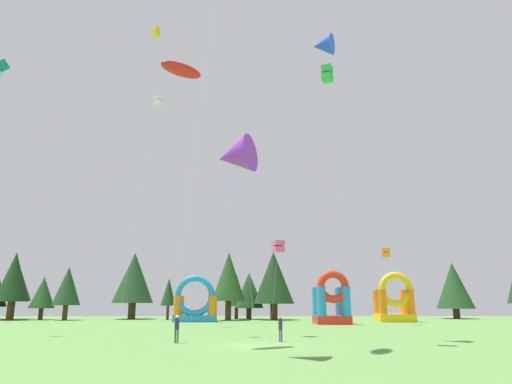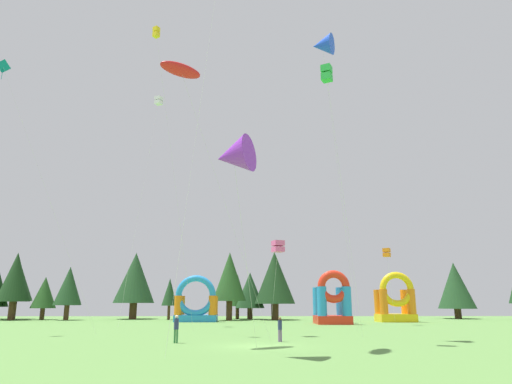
% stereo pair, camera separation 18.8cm
% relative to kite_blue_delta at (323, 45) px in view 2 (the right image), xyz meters
% --- Properties ---
extents(ground_plane, '(120.00, 120.00, 0.00)m').
position_rel_kite_blue_delta_xyz_m(ground_plane, '(-5.51, -5.00, -23.55)').
color(ground_plane, '#5B8C42').
extents(kite_blue_delta, '(4.73, 8.98, 24.52)m').
position_rel_kite_blue_delta_xyz_m(kite_blue_delta, '(0.00, 0.00, 0.00)').
color(kite_blue_delta, blue).
rests_on(kite_blue_delta, ground_plane).
extents(kite_green_box, '(3.59, 6.64, 19.63)m').
position_rel_kite_blue_delta_xyz_m(kite_green_box, '(-0.41, -3.60, -4.57)').
color(kite_green_box, green).
rests_on(kite_green_box, ground_plane).
extents(kite_purple_delta, '(2.72, 4.77, 11.57)m').
position_rel_kite_blue_delta_xyz_m(kite_purple_delta, '(-6.97, -10.27, -13.12)').
color(kite_purple_delta, purple).
rests_on(kite_purple_delta, ground_plane).
extents(kite_white_box, '(2.54, 4.76, 27.69)m').
position_rel_kite_blue_delta_xyz_m(kite_white_box, '(-17.54, 18.87, 3.55)').
color(kite_white_box, white).
rests_on(kite_white_box, ground_plane).
extents(kite_red_parafoil, '(8.07, 6.29, 19.06)m').
position_rel_kite_blue_delta_xyz_m(kite_red_parafoil, '(-10.98, -4.77, -4.98)').
color(kite_red_parafoil, red).
rests_on(kite_red_parafoil, ground_plane).
extents(kite_orange_box, '(1.44, 1.94, 8.94)m').
position_rel_kite_blue_delta_xyz_m(kite_orange_box, '(10.51, 20.87, -15.13)').
color(kite_orange_box, orange).
rests_on(kite_orange_box, ground_plane).
extents(kite_yellow_box, '(4.01, 6.32, 27.87)m').
position_rel_kite_blue_delta_xyz_m(kite_yellow_box, '(-14.90, 4.24, 3.58)').
color(kite_yellow_box, yellow).
rests_on(kite_yellow_box, ground_plane).
extents(kite_pink_box, '(1.20, 2.14, 7.53)m').
position_rel_kite_blue_delta_xyz_m(kite_pink_box, '(-3.73, 3.24, -16.49)').
color(kite_pink_box, '#EA599E').
rests_on(kite_pink_box, ground_plane).
extents(kite_teal_diamond, '(11.35, 0.95, 24.69)m').
position_rel_kite_blue_delta_xyz_m(kite_teal_diamond, '(-29.28, 5.21, 0.31)').
color(kite_teal_diamond, '#0C7F7A').
rests_on(kite_teal_diamond, ground_plane).
extents(person_left_edge, '(0.38, 0.38, 1.78)m').
position_rel_kite_blue_delta_xyz_m(person_left_edge, '(-10.87, -2.86, -22.49)').
color(person_left_edge, '#33723F').
rests_on(person_left_edge, ground_plane).
extents(person_far_side, '(0.37, 0.37, 1.61)m').
position_rel_kite_blue_delta_xyz_m(person_far_side, '(-3.98, -1.92, -22.59)').
color(person_far_side, '#724C8C').
rests_on(person_far_side, ground_plane).
extents(inflatable_blue_arch, '(4.13, 4.84, 6.38)m').
position_rel_kite_blue_delta_xyz_m(inflatable_blue_arch, '(4.12, 23.28, -21.21)').
color(inflatable_blue_arch, red).
rests_on(inflatable_blue_arch, ground_plane).
extents(inflatable_red_slide, '(5.67, 3.74, 6.17)m').
position_rel_kite_blue_delta_xyz_m(inflatable_red_slide, '(-13.33, 29.80, -21.40)').
color(inflatable_red_slide, '#268CD8').
rests_on(inflatable_red_slide, ground_plane).
extents(inflatable_orange_dome, '(4.82, 3.84, 6.59)m').
position_rel_kite_blue_delta_xyz_m(inflatable_orange_dome, '(13.75, 29.11, -21.11)').
color(inflatable_orange_dome, yellow).
rests_on(inflatable_orange_dome, ground_plane).
extents(tree_row_1, '(5.31, 5.31, 9.47)m').
position_rel_kite_blue_delta_xyz_m(tree_row_1, '(-43.07, 39.92, -17.49)').
color(tree_row_1, '#4C331E').
rests_on(tree_row_1, ground_plane).
extents(tree_row_2, '(4.75, 4.75, 9.95)m').
position_rel_kite_blue_delta_xyz_m(tree_row_2, '(-41.31, 36.00, -17.29)').
color(tree_row_2, '#4C331E').
rests_on(tree_row_2, ground_plane).
extents(tree_row_3, '(3.70, 3.70, 6.41)m').
position_rel_kite_blue_delta_xyz_m(tree_row_3, '(-37.49, 37.74, -19.54)').
color(tree_row_3, '#4C331E').
rests_on(tree_row_3, ground_plane).
extents(tree_row_4, '(4.05, 4.05, 7.81)m').
position_rel_kite_blue_delta_xyz_m(tree_row_4, '(-33.22, 36.11, -18.62)').
color(tree_row_4, '#4C331E').
rests_on(tree_row_4, ground_plane).
extents(tree_row_5, '(6.42, 6.42, 10.36)m').
position_rel_kite_blue_delta_xyz_m(tree_row_5, '(-24.40, 40.20, -17.19)').
color(tree_row_5, '#4C331E').
rests_on(tree_row_5, ground_plane).
extents(tree_row_6, '(2.31, 2.31, 6.16)m').
position_rel_kite_blue_delta_xyz_m(tree_row_6, '(-18.29, 37.42, -19.48)').
color(tree_row_6, '#4C331E').
rests_on(tree_row_6, ground_plane).
extents(tree_row_7, '(4.93, 4.93, 9.92)m').
position_rel_kite_blue_delta_xyz_m(tree_row_7, '(-9.04, 35.06, -17.27)').
color(tree_row_7, '#4C331E').
rests_on(tree_row_7, ground_plane).
extents(tree_row_8, '(3.09, 3.09, 6.98)m').
position_rel_kite_blue_delta_xyz_m(tree_row_8, '(-7.99, 40.92, -19.12)').
color(tree_row_8, '#4C331E').
rests_on(tree_row_8, ground_plane).
extents(tree_row_9, '(4.57, 4.57, 7.19)m').
position_rel_kite_blue_delta_xyz_m(tree_row_9, '(-5.99, 39.31, -19.15)').
color(tree_row_9, '#4C331E').
rests_on(tree_row_9, ground_plane).
extents(tree_row_10, '(6.17, 6.17, 10.18)m').
position_rel_kite_blue_delta_xyz_m(tree_row_10, '(-2.22, 36.71, -17.33)').
color(tree_row_10, '#4C331E').
rests_on(tree_row_10, ground_plane).
extents(tree_row_11, '(5.86, 5.86, 8.92)m').
position_rel_kite_blue_delta_xyz_m(tree_row_11, '(27.41, 40.97, -18.33)').
color(tree_row_11, '#4C331E').
rests_on(tree_row_11, ground_plane).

